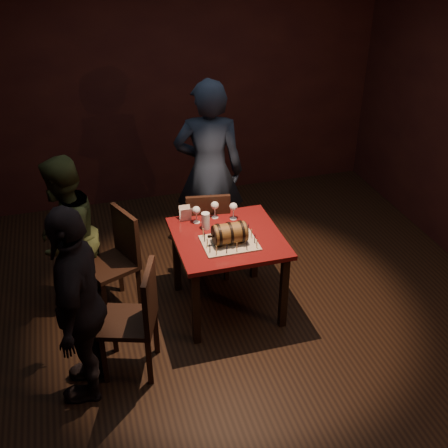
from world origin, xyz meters
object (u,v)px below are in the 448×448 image
object	(u,v)px
pub_table	(228,247)
person_back	(209,172)
person_left_rear	(67,237)
wine_glass_left	(196,211)
chair_back	(207,230)
chair_left_front	(138,315)
wine_glass_mid	(215,206)
barrel_cake	(230,233)
person_left_front	(79,305)
chair_left_rear	(118,255)
wine_glass_right	(233,207)
pint_of_ale	(206,221)

from	to	relation	value
pub_table	person_back	world-z (taller)	person_back
person_back	person_left_rear	distance (m)	1.50
wine_glass_left	chair_back	world-z (taller)	chair_back
chair_left_front	wine_glass_mid	bearing A→B (deg)	46.21
pub_table	wine_glass_mid	size ratio (longest dim) A/B	5.59
person_back	wine_glass_mid	bearing A→B (deg)	94.85
wine_glass_left	person_back	bearing A→B (deg)	65.88
chair_left_front	barrel_cake	bearing A→B (deg)	26.80
chair_back	person_left_rear	distance (m)	1.29
pub_table	wine_glass_mid	distance (m)	0.40
chair_left_front	person_left_rear	xyz separation A→B (m)	(-0.45, 0.94, 0.20)
pub_table	person_left_rear	world-z (taller)	person_left_rear
person_left_rear	pub_table	bearing A→B (deg)	94.90
person_left_rear	person_left_front	distance (m)	1.04
chair_left_rear	barrel_cake	bearing A→B (deg)	-25.63
person_back	person_left_rear	bearing A→B (deg)	35.44
wine_glass_right	person_back	distance (m)	0.66
person_left_rear	person_left_front	bearing A→B (deg)	24.49
chair_back	person_back	world-z (taller)	person_back
barrel_cake	wine_glass_right	world-z (taller)	barrel_cake
barrel_cake	person_left_front	bearing A→B (deg)	-157.39
pint_of_ale	person_back	size ratio (longest dim) A/B	0.08
barrel_cake	person_left_rear	xyz separation A→B (m)	(-1.29, 0.52, -0.13)
pint_of_ale	person_left_front	bearing A→B (deg)	-144.07
chair_left_front	person_left_front	bearing A→B (deg)	-166.90
wine_glass_left	wine_glass_mid	bearing A→B (deg)	12.68
pub_table	wine_glass_left	bearing A→B (deg)	124.42
pint_of_ale	person_left_front	xyz separation A→B (m)	(-1.12, -0.81, -0.04)
wine_glass_left	wine_glass_right	xyz separation A→B (m)	(0.33, -0.03, 0.00)
person_back	person_left_rear	size ratio (longest dim) A/B	1.27
chair_left_front	person_left_rear	world-z (taller)	person_left_rear
wine_glass_right	person_left_front	bearing A→B (deg)	-147.15
wine_glass_right	chair_back	xyz separation A→B (m)	(-0.18, 0.25, -0.35)
barrel_cake	chair_back	xyz separation A→B (m)	(-0.03, 0.63, -0.33)
pub_table	wine_glass_right	bearing A→B (deg)	64.08
wine_glass_right	pint_of_ale	size ratio (longest dim) A/B	1.07
chair_left_front	person_left_rear	distance (m)	1.06
wine_glass_left	barrel_cake	bearing A→B (deg)	-66.28
chair_left_front	person_left_rear	size ratio (longest dim) A/B	0.64
pub_table	person_back	bearing A→B (deg)	84.92
pub_table	person_left_front	world-z (taller)	person_left_front
chair_back	wine_glass_right	bearing A→B (deg)	-54.86
wine_glass_right	pint_of_ale	xyz separation A→B (m)	(-0.28, -0.09, -0.05)
wine_glass_left	person_left_front	xyz separation A→B (m)	(-1.07, -0.93, -0.09)
pint_of_ale	chair_left_rear	distance (m)	0.83
chair_back	person_left_rear	xyz separation A→B (m)	(-1.27, -0.11, 0.20)
chair_back	person_left_front	world-z (taller)	person_left_front
wine_glass_mid	chair_left_rear	distance (m)	0.95
wine_glass_right	pint_of_ale	bearing A→B (deg)	-161.94
pub_table	person_back	distance (m)	0.97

